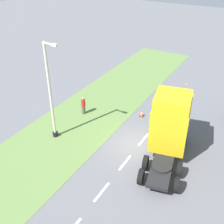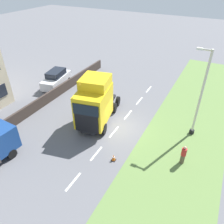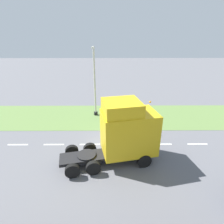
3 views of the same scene
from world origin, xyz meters
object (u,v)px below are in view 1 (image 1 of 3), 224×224
Objects in this scene: lorry_cab at (170,123)px; pedestrian at (83,106)px; lamp_post at (51,98)px; traffic_cone_lead at (142,114)px.

pedestrian is (-8.56, 1.20, -1.61)m from lorry_cab.
lorry_cab is at bearing 18.68° from lamp_post.
lamp_post reaches higher than traffic_cone_lead.
lamp_post is 13.56× the size of traffic_cone_lead.
lorry_cab is at bearing -7.98° from pedestrian.
traffic_cone_lead is at bearing 125.13° from lorry_cab.
traffic_cone_lead is at bearing 24.85° from pedestrian.
lamp_post is 8.57m from traffic_cone_lead.
lorry_cab is 4.38× the size of pedestrian.
lamp_post is (-8.49, -2.87, 1.10)m from lorry_cab.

